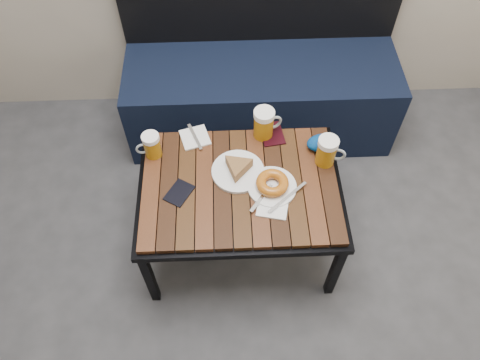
{
  "coord_description": "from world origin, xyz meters",
  "views": [
    {
      "loc": [
        -0.12,
        -0.07,
        2.04
      ],
      "look_at": [
        -0.07,
        1.01,
        0.5
      ],
      "focal_mm": 35.0,
      "sensor_mm": 36.0,
      "label": 1
    }
  ],
  "objects_px": {
    "cafe_table": "(240,190)",
    "passport_burgundy": "(272,134)",
    "bench": "(261,89)",
    "plate_bagel": "(272,185)",
    "knit_pouch": "(323,143)",
    "beer_mug_centre": "(264,123)",
    "beer_mug_right": "(327,151)",
    "beer_mug_left": "(151,145)",
    "plate_pie": "(238,169)",
    "passport_navy": "(179,193)"
  },
  "relations": [
    {
      "from": "beer_mug_left",
      "to": "knit_pouch",
      "type": "relative_size",
      "value": 0.86
    },
    {
      "from": "beer_mug_left",
      "to": "beer_mug_right",
      "type": "distance_m",
      "value": 0.73
    },
    {
      "from": "beer_mug_centre",
      "to": "passport_navy",
      "type": "xyz_separation_m",
      "value": [
        -0.36,
        -0.3,
        -0.07
      ]
    },
    {
      "from": "beer_mug_centre",
      "to": "plate_bagel",
      "type": "xyz_separation_m",
      "value": [
        0.01,
        -0.29,
        -0.05
      ]
    },
    {
      "from": "cafe_table",
      "to": "beer_mug_right",
      "type": "xyz_separation_m",
      "value": [
        0.36,
        0.1,
        0.11
      ]
    },
    {
      "from": "beer_mug_left",
      "to": "beer_mug_centre",
      "type": "height_order",
      "value": "beer_mug_centre"
    },
    {
      "from": "plate_bagel",
      "to": "knit_pouch",
      "type": "distance_m",
      "value": 0.31
    },
    {
      "from": "passport_navy",
      "to": "bench",
      "type": "bearing_deg",
      "value": 95.19
    },
    {
      "from": "plate_pie",
      "to": "knit_pouch",
      "type": "relative_size",
      "value": 1.59
    },
    {
      "from": "bench",
      "to": "plate_bagel",
      "type": "xyz_separation_m",
      "value": [
        -0.01,
        -0.78,
        0.22
      ]
    },
    {
      "from": "cafe_table",
      "to": "passport_navy",
      "type": "xyz_separation_m",
      "value": [
        -0.25,
        -0.04,
        0.05
      ]
    },
    {
      "from": "cafe_table",
      "to": "beer_mug_left",
      "type": "distance_m",
      "value": 0.41
    },
    {
      "from": "bench",
      "to": "beer_mug_left",
      "type": "distance_m",
      "value": 0.81
    },
    {
      "from": "cafe_table",
      "to": "beer_mug_centre",
      "type": "relative_size",
      "value": 5.82
    },
    {
      "from": "beer_mug_left",
      "to": "passport_burgundy",
      "type": "height_order",
      "value": "beer_mug_left"
    },
    {
      "from": "bench",
      "to": "beer_mug_centre",
      "type": "xyz_separation_m",
      "value": [
        -0.03,
        -0.49,
        0.27
      ]
    },
    {
      "from": "bench",
      "to": "knit_pouch",
      "type": "bearing_deg",
      "value": -69.23
    },
    {
      "from": "beer_mug_centre",
      "to": "knit_pouch",
      "type": "distance_m",
      "value": 0.26
    },
    {
      "from": "beer_mug_centre",
      "to": "plate_bagel",
      "type": "distance_m",
      "value": 0.29
    },
    {
      "from": "knit_pouch",
      "to": "plate_bagel",
      "type": "bearing_deg",
      "value": -138.72
    },
    {
      "from": "bench",
      "to": "knit_pouch",
      "type": "distance_m",
      "value": 0.66
    },
    {
      "from": "beer_mug_centre",
      "to": "bench",
      "type": "bearing_deg",
      "value": 67.36
    },
    {
      "from": "beer_mug_left",
      "to": "plate_bagel",
      "type": "relative_size",
      "value": 0.49
    },
    {
      "from": "plate_pie",
      "to": "plate_bagel",
      "type": "height_order",
      "value": "plate_pie"
    },
    {
      "from": "bench",
      "to": "passport_burgundy",
      "type": "bearing_deg",
      "value": -88.88
    },
    {
      "from": "plate_bagel",
      "to": "passport_burgundy",
      "type": "relative_size",
      "value": 1.81
    },
    {
      "from": "beer_mug_left",
      "to": "plate_pie",
      "type": "bearing_deg",
      "value": 151.08
    },
    {
      "from": "beer_mug_left",
      "to": "bench",
      "type": "bearing_deg",
      "value": -142.46
    },
    {
      "from": "plate_bagel",
      "to": "passport_burgundy",
      "type": "height_order",
      "value": "plate_bagel"
    },
    {
      "from": "beer_mug_right",
      "to": "knit_pouch",
      "type": "relative_size",
      "value": 0.99
    },
    {
      "from": "plate_pie",
      "to": "bench",
      "type": "bearing_deg",
      "value": 77.88
    },
    {
      "from": "cafe_table",
      "to": "passport_burgundy",
      "type": "distance_m",
      "value": 0.3
    },
    {
      "from": "passport_navy",
      "to": "beer_mug_right",
      "type": "bearing_deg",
      "value": 44.1
    },
    {
      "from": "beer_mug_left",
      "to": "plate_bagel",
      "type": "height_order",
      "value": "beer_mug_left"
    },
    {
      "from": "cafe_table",
      "to": "knit_pouch",
      "type": "xyz_separation_m",
      "value": [
        0.36,
        0.18,
        0.07
      ]
    },
    {
      "from": "beer_mug_right",
      "to": "beer_mug_centre",
      "type": "bearing_deg",
      "value": 159.62
    },
    {
      "from": "plate_pie",
      "to": "beer_mug_right",
      "type": "bearing_deg",
      "value": 6.61
    },
    {
      "from": "bench",
      "to": "passport_burgundy",
      "type": "xyz_separation_m",
      "value": [
        0.01,
        -0.49,
        0.2
      ]
    },
    {
      "from": "cafe_table",
      "to": "passport_navy",
      "type": "height_order",
      "value": "passport_navy"
    },
    {
      "from": "passport_burgundy",
      "to": "plate_bagel",
      "type": "bearing_deg",
      "value": -103.17
    },
    {
      "from": "bench",
      "to": "beer_mug_right",
      "type": "xyz_separation_m",
      "value": [
        0.22,
        -0.65,
        0.27
      ]
    },
    {
      "from": "cafe_table",
      "to": "beer_mug_right",
      "type": "distance_m",
      "value": 0.39
    },
    {
      "from": "knit_pouch",
      "to": "passport_burgundy",
      "type": "bearing_deg",
      "value": 158.52
    },
    {
      "from": "cafe_table",
      "to": "beer_mug_right",
      "type": "height_order",
      "value": "beer_mug_right"
    },
    {
      "from": "knit_pouch",
      "to": "cafe_table",
      "type": "bearing_deg",
      "value": -153.67
    },
    {
      "from": "cafe_table",
      "to": "plate_bagel",
      "type": "height_order",
      "value": "plate_bagel"
    },
    {
      "from": "bench",
      "to": "plate_bagel",
      "type": "height_order",
      "value": "bench"
    },
    {
      "from": "plate_bagel",
      "to": "beer_mug_right",
      "type": "bearing_deg",
      "value": 28.4
    },
    {
      "from": "bench",
      "to": "knit_pouch",
      "type": "height_order",
      "value": "bench"
    },
    {
      "from": "beer_mug_centre",
      "to": "knit_pouch",
      "type": "height_order",
      "value": "beer_mug_centre"
    }
  ]
}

